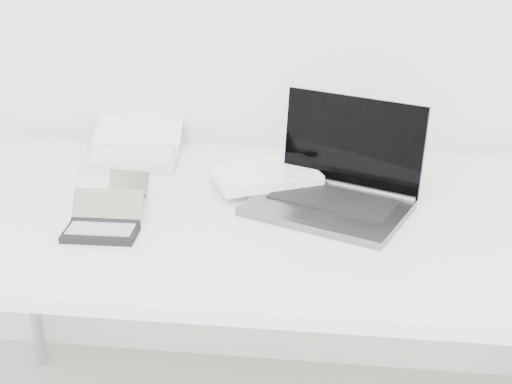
# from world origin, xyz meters

# --- Properties ---
(desk) EXTENTS (1.60, 0.80, 0.73)m
(desk) POSITION_xyz_m (0.00, 1.55, 0.68)
(desk) COLOR white
(desk) RESTS_ON ground
(laptop_large) EXTENTS (0.49, 0.41, 0.22)m
(laptop_large) POSITION_xyz_m (0.08, 1.62, 0.77)
(laptop_large) COLOR slate
(laptop_large) RESTS_ON desk
(netbook_open_white) EXTENTS (0.27, 0.33, 0.06)m
(netbook_open_white) POSITION_xyz_m (-0.39, 1.83, 0.75)
(netbook_open_white) COLOR silver
(netbook_open_white) RESTS_ON desk
(pda_silver) EXTENTS (0.10, 0.11, 0.07)m
(pda_silver) POSITION_xyz_m (-0.32, 1.52, 0.75)
(pda_silver) COLOR silver
(pda_silver) RESTS_ON desk
(palmtop_charcoal) EXTENTS (0.15, 0.13, 0.07)m
(palmtop_charcoal) POSITION_xyz_m (-0.33, 1.41, 0.75)
(palmtop_charcoal) COLOR black
(palmtop_charcoal) RESTS_ON desk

